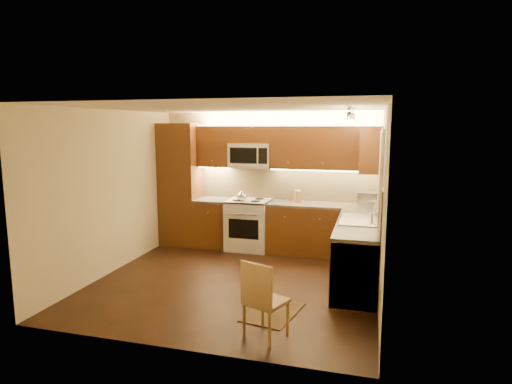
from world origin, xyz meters
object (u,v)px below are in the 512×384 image
(knife_block, at_px, (298,196))
(soap_bottle, at_px, (376,208))
(stove, at_px, (249,224))
(sink, at_px, (359,215))
(toaster_oven, at_px, (371,199))
(dining_chair, at_px, (266,299))
(microwave, at_px, (251,155))
(kettle, at_px, (242,195))

(knife_block, relative_size, soap_bottle, 1.23)
(stove, distance_m, knife_block, 1.05)
(stove, relative_size, sink, 1.07)
(toaster_oven, distance_m, knife_block, 1.26)
(soap_bottle, bearing_deg, toaster_oven, 80.69)
(soap_bottle, bearing_deg, dining_chair, -129.45)
(microwave, height_order, dining_chair, microwave)
(microwave, xyz_separation_m, dining_chair, (1.13, -3.34, -1.28))
(kettle, height_order, dining_chair, kettle)
(toaster_oven, height_order, knife_block, toaster_oven)
(microwave, height_order, kettle, microwave)
(sink, relative_size, soap_bottle, 4.98)
(stove, height_order, knife_block, knife_block)
(sink, xyz_separation_m, kettle, (-2.08, 0.97, 0.05))
(microwave, xyz_separation_m, knife_block, (0.89, -0.02, -0.71))
(microwave, relative_size, toaster_oven, 1.98)
(microwave, relative_size, soap_bottle, 4.40)
(sink, bearing_deg, dining_chair, -112.56)
(knife_block, bearing_deg, soap_bottle, -44.31)
(microwave, relative_size, dining_chair, 0.87)
(sink, bearing_deg, knife_block, 132.06)
(toaster_oven, xyz_separation_m, dining_chair, (-1.02, -3.33, -0.58))
(toaster_oven, bearing_deg, soap_bottle, -68.94)
(knife_block, relative_size, dining_chair, 0.24)
(stove, bearing_deg, toaster_oven, 3.20)
(stove, relative_size, dining_chair, 1.05)
(toaster_oven, bearing_deg, dining_chair, -93.23)
(sink, distance_m, dining_chair, 2.32)
(soap_bottle, bearing_deg, stove, 148.83)
(microwave, relative_size, sink, 0.88)
(kettle, bearing_deg, dining_chair, -82.29)
(stove, height_order, sink, sink)
(microwave, relative_size, kettle, 3.56)
(sink, xyz_separation_m, toaster_oven, (0.15, 1.25, 0.04))
(stove, xyz_separation_m, soap_bottle, (2.24, -0.58, 0.53))
(sink, distance_m, toaster_oven, 1.25)
(microwave, bearing_deg, kettle, -105.37)
(stove, xyz_separation_m, toaster_oven, (2.15, 0.12, 0.55))
(dining_chair, bearing_deg, stove, 131.34)
(sink, relative_size, dining_chair, 0.98)
(stove, bearing_deg, knife_block, 7.12)
(microwave, bearing_deg, stove, -90.00)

